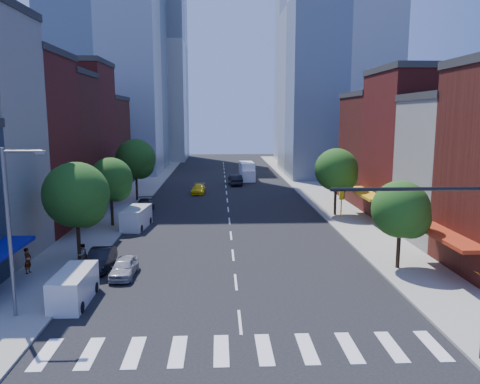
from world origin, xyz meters
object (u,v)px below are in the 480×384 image
object	(u,v)px
traffic_car_oncoming	(235,180)
pedestrian_far	(83,255)
parked_car_rear	(145,206)
cargo_van_near	(73,288)
box_truck	(247,172)
parked_car_third	(139,212)
parked_car_second	(100,259)
traffic_car_far	(247,177)
pedestrian_near	(28,261)
taxi	(198,189)
parked_car_front	(124,267)
cargo_van_far	(136,218)

from	to	relation	value
traffic_car_oncoming	pedestrian_far	distance (m)	41.89
parked_car_rear	cargo_van_near	size ratio (longest dim) A/B	1.09
cargo_van_near	box_truck	size ratio (longest dim) A/B	0.60
traffic_car_oncoming	parked_car_third	bearing A→B (deg)	59.16
parked_car_third	traffic_car_oncoming	world-z (taller)	traffic_car_oncoming
parked_car_third	traffic_car_oncoming	distance (m)	26.32
cargo_van_near	parked_car_second	bearing A→B (deg)	90.17
cargo_van_near	pedestrian_far	xyz separation A→B (m)	(-1.32, 6.57, 0.01)
traffic_car_oncoming	box_truck	bearing A→B (deg)	-117.25
parked_car_second	parked_car_third	distance (m)	16.45
traffic_car_far	pedestrian_near	bearing A→B (deg)	64.22
parked_car_rear	box_truck	xyz separation A→B (m)	(13.21, 26.05, 0.70)
taxi	pedestrian_far	distance (m)	32.75
parked_car_front	parked_car_rear	distance (m)	21.87
parked_car_rear	box_truck	bearing A→B (deg)	59.70
parked_car_front	pedestrian_near	size ratio (longest dim) A/B	2.15
parked_car_second	pedestrian_far	size ratio (longest dim) A/B	2.69
cargo_van_near	pedestrian_near	bearing A→B (deg)	132.33
cargo_van_far	parked_car_third	bearing A→B (deg)	102.11
cargo_van_far	parked_car_rear	bearing A→B (deg)	99.54
cargo_van_far	traffic_car_far	world-z (taller)	cargo_van_far
parked_car_third	taxi	distance (m)	16.84
cargo_van_near	cargo_van_far	world-z (taller)	cargo_van_far
parked_car_front	cargo_van_near	size ratio (longest dim) A/B	0.86
parked_car_rear	cargo_van_far	distance (m)	7.88
parked_car_front	pedestrian_near	world-z (taller)	pedestrian_near
cargo_van_near	cargo_van_far	size ratio (longest dim) A/B	0.90
cargo_van_near	parked_car_front	bearing A→B (deg)	66.25
parked_car_rear	pedestrian_near	xyz separation A→B (m)	(-4.55, -21.26, 0.33)
parked_car_second	box_truck	size ratio (longest dim) A/B	0.57
parked_car_third	cargo_van_far	distance (m)	4.30
traffic_car_far	taxi	bearing A→B (deg)	53.92
cargo_van_near	taxi	bearing A→B (deg)	81.95
parked_car_second	parked_car_rear	distance (m)	20.04
parked_car_second	box_truck	bearing A→B (deg)	74.20
box_truck	pedestrian_far	distance (m)	48.03
cargo_van_near	traffic_car_oncoming	world-z (taller)	cargo_van_near
pedestrian_far	parked_car_second	bearing A→B (deg)	104.58
traffic_car_far	pedestrian_far	distance (m)	46.69
box_truck	pedestrian_near	world-z (taller)	box_truck
traffic_car_oncoming	cargo_van_near	bearing A→B (deg)	70.59
parked_car_front	traffic_car_far	distance (m)	47.78
parked_car_rear	pedestrian_near	distance (m)	21.75
parked_car_third	box_truck	world-z (taller)	box_truck
parked_car_rear	taxi	distance (m)	13.50
cargo_van_near	traffic_car_far	xyz separation A→B (m)	(13.12, 50.97, -0.26)
traffic_car_far	parked_car_rear	bearing A→B (deg)	57.27
cargo_van_near	box_truck	xyz separation A→B (m)	(13.21, 52.34, 0.47)
cargo_van_near	parked_car_rear	bearing A→B (deg)	90.17
parked_car_third	box_truck	distance (m)	32.47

